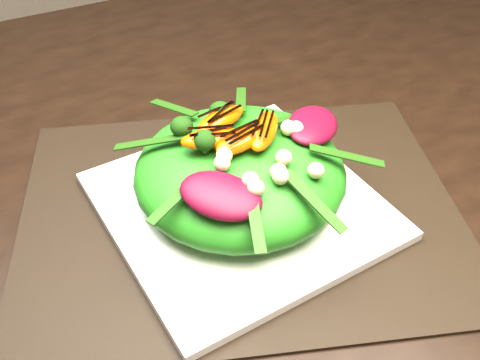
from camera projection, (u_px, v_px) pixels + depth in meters
name	position (u px, v px, depth m)	size (l,w,h in m)	color
dining_table	(256.00, 122.00, 0.80)	(1.60, 0.90, 0.75)	black
placemat	(240.00, 210.00, 0.64)	(0.49, 0.37, 0.00)	black
plate_base	(240.00, 205.00, 0.63)	(0.28, 0.28, 0.01)	white
salad_bowl	(240.00, 196.00, 0.62)	(0.24, 0.24, 0.02)	white
lettuce_mound	(240.00, 172.00, 0.60)	(0.23, 0.23, 0.08)	#267916
radicchio_leaf	(313.00, 125.00, 0.61)	(0.08, 0.05, 0.02)	#490718
orange_segment	(226.00, 131.00, 0.58)	(0.06, 0.03, 0.02)	#F74904
broccoli_floret	(173.00, 131.00, 0.57)	(0.03, 0.03, 0.03)	black
macadamia_nut	(292.00, 153.00, 0.56)	(0.02, 0.02, 0.02)	beige
balsamic_drizzle	(226.00, 124.00, 0.57)	(0.04, 0.00, 0.00)	black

